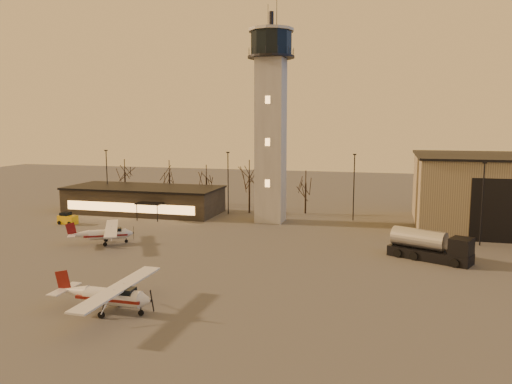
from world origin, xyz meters
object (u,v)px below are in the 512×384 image
cessna_rear (109,236)px  fuel_truck (429,248)px  terminal (144,199)px  control_tower (271,112)px  cessna_front (115,300)px  service_cart (67,220)px

cessna_rear → fuel_truck: (37.48, 2.64, 0.29)m
terminal → fuel_truck: (43.58, -18.27, -0.88)m
cessna_rear → fuel_truck: size_ratio=1.09×
control_tower → fuel_truck: (21.58, -16.29, -15.04)m
control_tower → fuel_truck: size_ratio=3.63×
terminal → cessna_rear: size_ratio=2.59×
control_tower → cessna_rear: control_tower is taller
control_tower → cessna_front: (-3.24, -38.81, -15.26)m
cessna_rear → service_cart: bearing=113.9°
service_cart → cessna_rear: bearing=-30.5°
cessna_rear → service_cart: 15.50m
terminal → fuel_truck: 47.26m
fuel_truck → control_tower: bearing=167.5°
cessna_front → service_cart: 38.45m
terminal → cessna_rear: terminal is taller
cessna_front → terminal: bearing=115.0°
terminal → control_tower: bearing=-5.1°
control_tower → cessna_rear: size_ratio=3.32×
control_tower → terminal: (-21.99, 1.98, -14.17)m
terminal → cessna_front: size_ratio=2.26×
cessna_rear → terminal: bearing=76.7°
cessna_rear → fuel_truck: 37.58m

